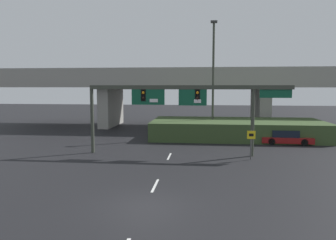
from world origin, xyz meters
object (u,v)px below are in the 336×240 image
at_px(highway_light_pole_near, 213,76).
at_px(signal_gantry, 183,98).
at_px(speed_limit_sign, 251,140).
at_px(parked_sedan_near_right, 286,137).

bearing_deg(highway_light_pole_near, signal_gantry, -104.78).
relative_size(speed_limit_sign, highway_light_pole_near, 0.18).
relative_size(signal_gantry, parked_sedan_near_right, 3.35).
height_order(highway_light_pole_near, parked_sedan_near_right, highway_light_pole_near).
xyz_separation_m(signal_gantry, parked_sedan_near_right, (9.39, 5.91, -3.87)).
xyz_separation_m(signal_gantry, highway_light_pole_near, (2.64, 10.00, 2.03)).
xyz_separation_m(signal_gantry, speed_limit_sign, (5.15, -1.31, -3.04)).
bearing_deg(highway_light_pole_near, parked_sedan_near_right, -31.20).
distance_m(speed_limit_sign, highway_light_pole_near, 12.65).
bearing_deg(signal_gantry, highway_light_pole_near, 75.22).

